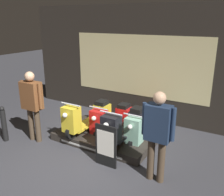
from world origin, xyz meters
TOP-DOWN VIEW (x-y plane):
  - ground_plane at (0.00, 0.00)m, footprint 30.00×30.00m
  - shop_wall_back at (0.00, 3.29)m, footprint 7.31×0.09m
  - display_platform at (-0.01, 1.58)m, footprint 2.32×1.38m
  - scooter_display_left at (-0.53, 1.55)m, footprint 0.50×1.72m
  - scooter_display_right at (0.51, 1.55)m, footprint 0.50×1.72m
  - scooter_backrow_0 at (-0.15, 2.09)m, footprint 0.50×1.72m
  - scooter_backrow_1 at (0.77, 2.09)m, footprint 0.50×1.72m
  - person_left_browsing at (-1.47, 0.70)m, footprint 0.64×0.27m
  - person_right_browsing at (1.59, 0.70)m, footprint 0.59×0.24m
  - price_sign_board at (0.58, 0.62)m, footprint 0.46×0.04m
  - street_bollard at (-2.07, 0.31)m, footprint 0.12×0.12m

SIDE VIEW (x-z plane):
  - ground_plane at x=0.00m, z-range 0.00..0.00m
  - display_platform at x=-0.01m, z-range 0.00..0.18m
  - scooter_backrow_0 at x=-0.15m, z-range -0.09..0.75m
  - scooter_backrow_1 at x=0.77m, z-range -0.09..0.75m
  - street_bollard at x=-2.07m, z-range 0.00..0.87m
  - price_sign_board at x=0.58m, z-range 0.00..0.88m
  - scooter_display_left at x=-0.53m, z-range 0.09..0.94m
  - scooter_display_right at x=0.51m, z-range 0.09..0.94m
  - person_right_browsing at x=1.59m, z-range 0.15..1.83m
  - person_left_browsing at x=-1.47m, z-range 0.17..1.86m
  - shop_wall_back at x=0.00m, z-range 0.00..3.20m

